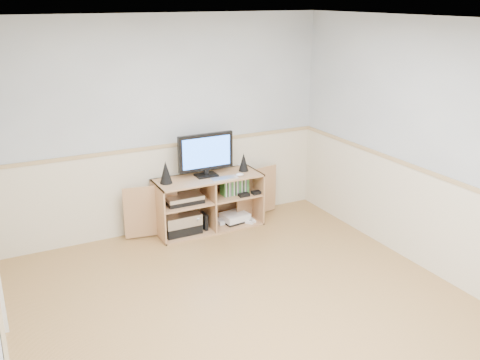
# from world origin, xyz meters

# --- Properties ---
(room) EXTENTS (4.04, 4.54, 2.54)m
(room) POSITION_xyz_m (-0.06, 0.12, 1.22)
(room) COLOR tan
(room) RESTS_ON ground
(media_cabinet) EXTENTS (2.00, 0.48, 0.65)m
(media_cabinet) POSITION_xyz_m (0.42, 2.04, 0.33)
(media_cabinet) COLOR tan
(media_cabinet) RESTS_ON floor
(monitor) EXTENTS (0.68, 0.18, 0.51)m
(monitor) POSITION_xyz_m (0.42, 2.03, 0.93)
(monitor) COLOR black
(monitor) RESTS_ON media_cabinet
(speaker_left) EXTENTS (0.14, 0.14, 0.26)m
(speaker_left) POSITION_xyz_m (-0.09, 2.00, 0.78)
(speaker_left) COLOR black
(speaker_left) RESTS_ON media_cabinet
(speaker_right) EXTENTS (0.12, 0.12, 0.22)m
(speaker_right) POSITION_xyz_m (0.90, 2.00, 0.76)
(speaker_right) COLOR black
(speaker_right) RESTS_ON media_cabinet
(keyboard) EXTENTS (0.31, 0.13, 0.01)m
(keyboard) POSITION_xyz_m (0.56, 1.84, 0.66)
(keyboard) COLOR silver
(keyboard) RESTS_ON media_cabinet
(mouse) EXTENTS (0.11, 0.08, 0.04)m
(mouse) POSITION_xyz_m (0.77, 1.84, 0.67)
(mouse) COLOR white
(mouse) RESTS_ON media_cabinet
(av_components) EXTENTS (0.51, 0.32, 0.47)m
(av_components) POSITION_xyz_m (0.07, 1.98, 0.22)
(av_components) COLOR black
(av_components) RESTS_ON media_cabinet
(game_consoles) EXTENTS (0.46, 0.30, 0.11)m
(game_consoles) POSITION_xyz_m (0.75, 1.97, 0.07)
(game_consoles) COLOR white
(game_consoles) RESTS_ON media_cabinet
(game_cases) EXTENTS (0.33, 0.14, 0.19)m
(game_cases) POSITION_xyz_m (0.76, 1.96, 0.48)
(game_cases) COLOR #3F8C3F
(game_cases) RESTS_ON media_cabinet
(wall_outlet) EXTENTS (0.12, 0.03, 0.12)m
(wall_outlet) POSITION_xyz_m (1.00, 2.23, 0.60)
(wall_outlet) COLOR white
(wall_outlet) RESTS_ON wall_back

